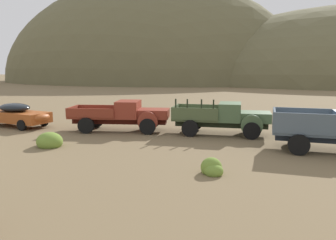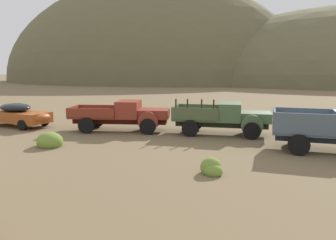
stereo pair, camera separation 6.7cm
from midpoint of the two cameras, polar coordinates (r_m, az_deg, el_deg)
hill_center at (r=93.19m, az=-3.48°, el=6.64°), size 84.08×51.40×54.26m
car_oxide_orange at (r=24.12m, az=-24.19°, el=0.86°), size 4.94×2.61×1.57m
truck_rust_red at (r=20.66m, az=-6.94°, el=0.83°), size 6.36×3.12×1.89m
truck_weathered_green at (r=19.65m, az=10.49°, el=0.33°), size 5.70×2.56×2.16m
bush_between_trucks at (r=17.67m, az=-19.77°, el=-3.51°), size 1.41×1.24×0.95m
bush_front_left at (r=12.52m, az=7.72°, el=-8.38°), size 0.87×0.87×0.78m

